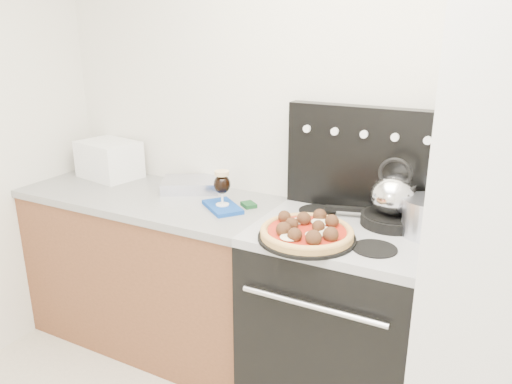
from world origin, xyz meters
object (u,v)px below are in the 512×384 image
Objects in this scene: pizza_pan at (307,238)px; oven_mitt at (223,207)px; beer_glass at (222,188)px; skillet at (391,220)px; tea_kettle at (393,191)px; stove_body at (338,323)px; base_cabinet at (155,272)px; pizza at (307,230)px; toaster_oven at (109,159)px; stock_pot at (427,219)px.

oven_mitt is at bearing 159.82° from pizza_pan.
skillet is (0.80, 0.13, -0.07)m from beer_glass.
tea_kettle is at bearing 50.37° from pizza_pan.
skillet is (0.17, 0.14, 0.50)m from stove_body.
pizza reaches higher than base_cabinet.
stove_body is at bearing 4.18° from toaster_oven.
stove_body is 0.53m from pizza_pan.
oven_mitt is at bearing 0.00° from beer_glass.
pizza_pan is 1.97× the size of stock_pot.
oven_mitt is at bearing 177.43° from tea_kettle.
toaster_oven is 1.29× the size of skillet.
beer_glass is at bearing 0.31° from toaster_oven.
tea_kettle is at bearing 5.23° from base_cabinet.
toaster_oven reaches higher than stock_pot.
skillet is (0.80, 0.13, 0.03)m from oven_mitt.
stove_body is at bearing -1.30° from base_cabinet.
beer_glass is 0.82m from tea_kettle.
skillet is (0.27, 0.33, -0.02)m from pizza.
skillet is 1.23× the size of tea_kettle.
beer_glass is at bearing -170.73° from skillet.
toaster_oven reaches higher than pizza.
base_cabinet is at bearing 168.20° from pizza_pan.
pizza_pan is (-0.10, -0.19, 0.49)m from stove_body.
stock_pot is at bearing 15.53° from stove_body.
stove_body is at bearing -140.57° from skillet.
pizza is (0.00, 0.00, 0.03)m from pizza_pan.
base_cabinet is 1.38m from skillet.
stock_pot is at bearing 2.70° from base_cabinet.
pizza is at bearing -129.63° from skillet.
oven_mitt is 0.82m from skillet.
tea_kettle is (1.28, 0.12, 0.65)m from base_cabinet.
base_cabinet is 3.53× the size of pizza_pan.
stove_body is 2.14× the size of pizza_pan.
oven_mitt is (0.47, -0.01, 0.48)m from base_cabinet.
stock_pot is at bearing 4.87° from beer_glass.
tea_kettle is (1.70, -0.03, 0.07)m from toaster_oven.
stove_body is 3.70× the size of oven_mitt.
stock_pot reaches higher than pizza.
oven_mitt is at bearing 0.31° from toaster_oven.
beer_glass reaches higher than skillet.
base_cabinet is 6.95× the size of stock_pot.
stove_body is (1.10, -0.02, 0.01)m from base_cabinet.
base_cabinet is 1.65× the size of stove_body.
base_cabinet is at bearing 178.70° from stove_body.
pizza reaches higher than oven_mitt.
tea_kettle is at bearing 0.00° from skillet.
tea_kettle reaches higher than beer_glass.
base_cabinet is at bearing 178.26° from oven_mitt.
toaster_oven is at bearing 177.45° from stock_pot.
oven_mitt is at bearing 159.82° from pizza.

